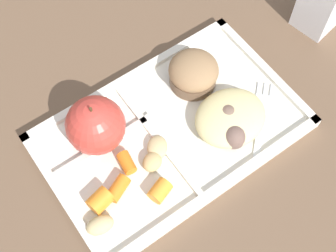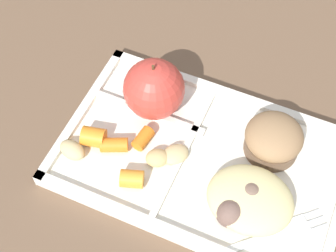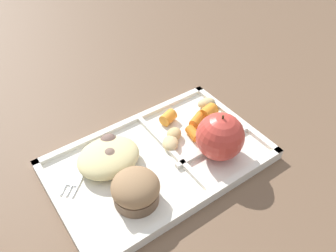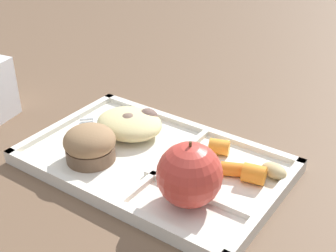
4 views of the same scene
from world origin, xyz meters
TOP-DOWN VIEW (x-y plane):
  - ground at (0.00, 0.00)m, footprint 6.00×6.00m
  - lunch_tray at (-0.00, 0.00)m, footprint 0.38×0.24m
  - green_apple at (-0.09, 0.05)m, footprint 0.08×0.08m
  - bran_muffin at (0.08, 0.05)m, footprint 0.08×0.08m
  - carrot_slice_large at (-0.14, -0.04)m, footprint 0.04×0.03m
  - carrot_slice_near_corner at (-0.11, -0.03)m, footprint 0.04×0.03m
  - carrot_slice_small at (-0.07, -0.07)m, footprint 0.04×0.03m
  - carrot_slice_tilted at (-0.08, -0.01)m, footprint 0.02×0.03m
  - potato_chunk_corner at (-0.16, -0.06)m, footprint 0.04×0.03m
  - potato_chunk_browned at (-0.05, -0.03)m, footprint 0.04×0.04m
  - potato_chunk_wedge at (-0.03, -0.01)m, footprint 0.05×0.05m
  - egg_noodle_pile at (0.08, -0.04)m, footprint 0.11×0.09m
  - meatball_center at (0.08, -0.04)m, footprint 0.04×0.04m
  - meatball_side at (0.06, -0.07)m, footprint 0.04×0.04m
  - plastic_fork at (0.12, -0.06)m, footprint 0.11×0.11m

SIDE VIEW (x-z plane):
  - ground at x=0.00m, z-range 0.00..0.00m
  - lunch_tray at x=0.00m, z-range 0.00..0.02m
  - plastic_fork at x=0.12m, z-range 0.01..0.02m
  - potato_chunk_wedge at x=-0.03m, z-range 0.01..0.03m
  - carrot_slice_tilted at x=-0.08m, z-range 0.01..0.03m
  - potato_chunk_browned at x=-0.05m, z-range 0.01..0.03m
  - carrot_slice_near_corner at x=-0.11m, z-range 0.01..0.03m
  - potato_chunk_corner at x=-0.16m, z-range 0.01..0.03m
  - carrot_slice_small at x=-0.07m, z-range 0.01..0.04m
  - carrot_slice_large at x=-0.14m, z-range 0.01..0.04m
  - egg_noodle_pile at x=0.08m, z-range 0.01..0.05m
  - meatball_side at x=0.06m, z-range 0.01..0.05m
  - meatball_center at x=0.08m, z-range 0.01..0.05m
  - bran_muffin at x=0.08m, z-range 0.01..0.06m
  - green_apple at x=-0.09m, z-range 0.01..0.10m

